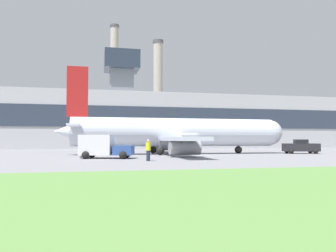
% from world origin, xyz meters
% --- Properties ---
extents(ground_plane, '(400.00, 400.00, 0.00)m').
position_xyz_m(ground_plane, '(0.00, 0.00, 0.00)').
color(ground_plane, gray).
extents(terminal_building, '(87.10, 15.34, 20.15)m').
position_xyz_m(terminal_building, '(-0.19, 33.69, 5.73)').
color(terminal_building, '#B2B2B7').
rests_on(terminal_building, ground_plane).
extents(smokestack_left, '(3.03, 3.03, 39.79)m').
position_xyz_m(smokestack_left, '(-4.44, 72.90, 20.02)').
color(smokestack_left, '#B2A899').
rests_on(smokestack_left, ground_plane).
extents(smokestack_right, '(3.46, 3.46, 34.18)m').
position_xyz_m(smokestack_right, '(9.41, 68.37, 17.23)').
color(smokestack_right, '#B2A899').
rests_on(smokestack_right, ground_plane).
extents(airplane, '(27.75, 24.75, 9.95)m').
position_xyz_m(airplane, '(-1.31, 2.50, 2.53)').
color(airplane, silver).
rests_on(airplane, ground_plane).
extents(pushback_tug, '(4.47, 2.98, 1.74)m').
position_xyz_m(pushback_tug, '(14.45, 0.56, 0.78)').
color(pushback_tug, '#232328').
rests_on(pushback_tug, ground_plane).
extents(fuel_truck, '(5.13, 3.52, 2.15)m').
position_xyz_m(fuel_truck, '(-9.64, -4.92, 1.06)').
color(fuel_truck, '#2D4C93').
rests_on(fuel_truck, ground_plane).
extents(ground_crew_person, '(0.54, 0.54, 1.71)m').
position_xyz_m(ground_crew_person, '(-6.20, -9.48, 0.88)').
color(ground_crew_person, '#23283D').
rests_on(ground_crew_person, ground_plane).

